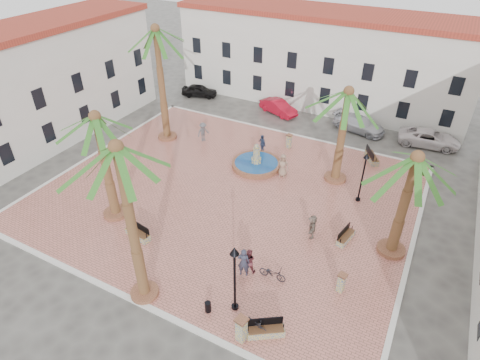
% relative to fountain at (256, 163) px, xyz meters
% --- Properties ---
extents(ground, '(120.00, 120.00, 0.00)m').
position_rel_fountain_xyz_m(ground, '(-0.23, -4.30, -0.43)').
color(ground, '#56544F').
rests_on(ground, ground).
extents(plaza, '(26.00, 22.00, 0.15)m').
position_rel_fountain_xyz_m(plaza, '(-0.23, -4.30, -0.36)').
color(plaza, '#C57263').
rests_on(plaza, ground).
extents(kerb_n, '(26.30, 0.30, 0.16)m').
position_rel_fountain_xyz_m(kerb_n, '(-0.23, 6.70, -0.35)').
color(kerb_n, silver).
rests_on(kerb_n, ground).
extents(kerb_s, '(26.30, 0.30, 0.16)m').
position_rel_fountain_xyz_m(kerb_s, '(-0.23, -15.30, -0.35)').
color(kerb_s, silver).
rests_on(kerb_s, ground).
extents(kerb_e, '(0.30, 22.30, 0.16)m').
position_rel_fountain_xyz_m(kerb_e, '(12.77, -4.30, -0.35)').
color(kerb_e, silver).
rests_on(kerb_e, ground).
extents(kerb_w, '(0.30, 22.30, 0.16)m').
position_rel_fountain_xyz_m(kerb_w, '(-13.23, -4.30, -0.35)').
color(kerb_w, silver).
rests_on(kerb_w, ground).
extents(building_north, '(30.40, 7.40, 9.50)m').
position_rel_fountain_xyz_m(building_north, '(-0.23, 15.70, 4.33)').
color(building_north, silver).
rests_on(building_north, ground).
extents(building_west, '(6.40, 24.40, 10.00)m').
position_rel_fountain_xyz_m(building_west, '(-19.22, -4.30, 4.59)').
color(building_west, silver).
rests_on(building_west, ground).
extents(fountain, '(4.01, 4.01, 2.07)m').
position_rel_fountain_xyz_m(fountain, '(0.00, 0.00, 0.00)').
color(fountain, '#93573B').
rests_on(fountain, plaza).
extents(palm_nw, '(5.56, 5.56, 10.09)m').
position_rel_fountain_xyz_m(palm_nw, '(-9.44, 0.68, 8.43)').
color(palm_nw, '#93573B').
rests_on(palm_nw, plaza).
extents(palm_sw, '(5.45, 5.45, 7.76)m').
position_rel_fountain_xyz_m(palm_sw, '(-5.84, -10.13, 6.22)').
color(palm_sw, '#93573B').
rests_on(palm_sw, plaza).
extents(palm_s, '(5.02, 5.02, 9.57)m').
position_rel_fountain_xyz_m(palm_s, '(0.37, -14.70, 8.02)').
color(palm_s, '#93573B').
rests_on(palm_s, plaza).
extents(palm_e, '(5.56, 5.56, 7.11)m').
position_rel_fountain_xyz_m(palm_e, '(11.65, -4.94, 5.58)').
color(palm_e, '#93573B').
rests_on(palm_e, plaza).
extents(palm_ne, '(5.51, 5.51, 7.60)m').
position_rel_fountain_xyz_m(palm_ne, '(6.27, 1.19, 6.06)').
color(palm_ne, '#93573B').
rests_on(palm_ne, plaza).
extents(bench_s, '(1.92, 0.87, 0.98)m').
position_rel_fountain_xyz_m(bench_s, '(-2.96, -11.23, -0.01)').
color(bench_s, gray).
rests_on(bench_s, plaza).
extents(bench_se, '(1.86, 1.50, 0.98)m').
position_rel_fountain_xyz_m(bench_se, '(7.28, -13.89, -0.01)').
color(bench_se, gray).
rests_on(bench_se, plaza).
extents(bench_e, '(0.84, 1.76, 0.89)m').
position_rel_fountain_xyz_m(bench_e, '(8.90, -5.33, -0.03)').
color(bench_e, gray).
rests_on(bench_e, plaza).
extents(bench_ne, '(1.54, 2.05, 1.06)m').
position_rel_fountain_xyz_m(bench_ne, '(8.14, 5.33, 0.02)').
color(bench_ne, gray).
rests_on(bench_ne, plaza).
extents(lamppost_s, '(0.47, 0.47, 4.36)m').
position_rel_fountain_xyz_m(lamppost_s, '(5.18, -13.20, 2.67)').
color(lamppost_s, black).
rests_on(lamppost_s, plaza).
extents(lamppost_e, '(0.43, 0.43, 3.95)m').
position_rel_fountain_xyz_m(lamppost_e, '(8.54, -0.71, 2.40)').
color(lamppost_e, black).
rests_on(lamppost_e, plaza).
extents(bollard_se, '(0.64, 0.64, 1.53)m').
position_rel_fountain_xyz_m(bollard_se, '(6.35, -14.70, 0.51)').
color(bollard_se, gray).
rests_on(bollard_se, plaza).
extents(bollard_n, '(0.52, 0.52, 1.28)m').
position_rel_fountain_xyz_m(bollard_n, '(1.16, 4.17, 0.38)').
color(bollard_n, gray).
rests_on(bollard_n, plaza).
extents(bollard_e, '(0.52, 0.52, 1.26)m').
position_rel_fountain_xyz_m(bollard_e, '(9.76, -9.47, 0.37)').
color(bollard_e, gray).
rests_on(bollard_e, plaza).
extents(litter_bin, '(0.33, 0.33, 0.65)m').
position_rel_fountain_xyz_m(litter_bin, '(4.03, -14.04, 0.04)').
color(litter_bin, black).
rests_on(litter_bin, plaza).
extents(cyclist_a, '(0.81, 0.65, 1.94)m').
position_rel_fountain_xyz_m(cyclist_a, '(4.50, -10.91, 0.69)').
color(cyclist_a, '#2C2F42').
rests_on(cyclist_a, plaza).
extents(bicycle_a, '(1.62, 0.60, 0.85)m').
position_rel_fountain_xyz_m(bicycle_a, '(6.09, -10.41, 0.14)').
color(bicycle_a, black).
rests_on(bicycle_a, plaza).
extents(cyclist_b, '(0.98, 0.89, 1.65)m').
position_rel_fountain_xyz_m(cyclist_b, '(4.64, -10.56, 0.55)').
color(cyclist_b, brown).
rests_on(cyclist_b, plaza).
extents(bicycle_b, '(1.52, 0.44, 0.91)m').
position_rel_fountain_xyz_m(bicycle_b, '(6.68, -14.02, 0.17)').
color(bicycle_b, black).
rests_on(bicycle_b, plaza).
extents(pedestrian_fountain_a, '(1.01, 0.75, 1.90)m').
position_rel_fountain_xyz_m(pedestrian_fountain_a, '(2.44, -0.30, 0.67)').
color(pedestrian_fountain_a, '#93735F').
rests_on(pedestrian_fountain_a, plaza).
extents(pedestrian_fountain_b, '(1.07, 0.89, 1.71)m').
position_rel_fountain_xyz_m(pedestrian_fountain_b, '(-0.54, 2.23, 0.57)').
color(pedestrian_fountain_b, navy).
rests_on(pedestrian_fountain_b, plaza).
extents(pedestrian_north, '(1.07, 1.31, 1.77)m').
position_rel_fountain_xyz_m(pedestrian_north, '(-6.17, 1.73, 0.60)').
color(pedestrian_north, '#505155').
rests_on(pedestrian_north, plaza).
extents(pedestrian_east, '(1.01, 1.60, 1.65)m').
position_rel_fountain_xyz_m(pedestrian_east, '(6.85, -5.95, 0.54)').
color(pedestrian_east, '#756659').
rests_on(pedestrian_east, plaza).
extents(car_black, '(4.23, 2.63, 1.34)m').
position_rel_fountain_xyz_m(car_black, '(-12.35, 10.70, 0.24)').
color(car_black, black).
rests_on(car_black, ground).
extents(car_red, '(4.55, 2.98, 1.42)m').
position_rel_fountain_xyz_m(car_red, '(-2.61, 10.59, 0.28)').
color(car_red, red).
rests_on(car_red, ground).
extents(car_silver, '(5.34, 3.15, 1.45)m').
position_rel_fountain_xyz_m(car_silver, '(5.75, 10.55, 0.29)').
color(car_silver, silver).
rests_on(car_silver, ground).
extents(car_white, '(5.49, 3.01, 1.46)m').
position_rel_fountain_xyz_m(car_white, '(11.99, 10.64, 0.30)').
color(car_white, silver).
rests_on(car_white, ground).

